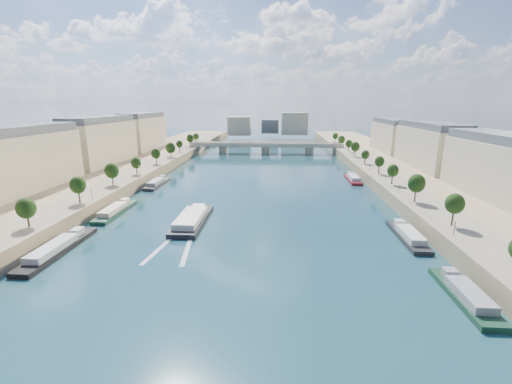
# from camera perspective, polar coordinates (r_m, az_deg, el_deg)

# --- Properties ---
(ground) EXTENTS (700.00, 700.00, 0.00)m
(ground) POSITION_cam_1_polar(r_m,az_deg,el_deg) (141.16, -0.19, -0.30)
(ground) COLOR #0C2735
(ground) RESTS_ON ground
(quay_left) EXTENTS (44.00, 520.00, 5.00)m
(quay_left) POSITION_cam_1_polar(r_m,az_deg,el_deg) (162.19, -26.48, 1.02)
(quay_left) COLOR #9E8460
(quay_left) RESTS_ON ground
(quay_right) EXTENTS (44.00, 520.00, 5.00)m
(quay_right) POSITION_cam_1_polar(r_m,az_deg,el_deg) (153.51, 27.71, 0.17)
(quay_right) COLOR #9E8460
(quay_right) RESTS_ON ground
(pave_left) EXTENTS (14.00, 520.00, 0.10)m
(pave_left) POSITION_cam_1_polar(r_m,az_deg,el_deg) (154.66, -21.77, 1.89)
(pave_left) COLOR gray
(pave_left) RESTS_ON quay_left
(pave_right) EXTENTS (14.00, 520.00, 0.10)m
(pave_right) POSITION_cam_1_polar(r_m,az_deg,el_deg) (147.47, 22.49, 1.24)
(pave_right) COLOR gray
(pave_right) RESTS_ON quay_right
(trees_left) EXTENTS (4.80, 268.80, 8.26)m
(trees_left) POSITION_cam_1_polar(r_m,az_deg,el_deg) (154.58, -20.98, 4.01)
(trees_left) COLOR #382B1E
(trees_left) RESTS_ON ground
(trees_right) EXTENTS (4.80, 268.80, 8.26)m
(trees_right) POSITION_cam_1_polar(r_m,az_deg,el_deg) (155.15, 20.85, 4.06)
(trees_right) COLOR #382B1E
(trees_right) RESTS_ON ground
(lamps_left) EXTENTS (0.36, 200.36, 4.28)m
(lamps_left) POSITION_cam_1_polar(r_m,az_deg,el_deg) (143.37, -21.93, 2.05)
(lamps_left) COLOR black
(lamps_left) RESTS_ON ground
(lamps_right) EXTENTS (0.36, 200.36, 4.28)m
(lamps_right) POSITION_cam_1_polar(r_m,az_deg,el_deg) (150.21, 20.38, 2.73)
(lamps_right) COLOR black
(lamps_right) RESTS_ON ground
(buildings_left) EXTENTS (16.00, 226.00, 23.20)m
(buildings_left) POSITION_cam_1_polar(r_m,az_deg,el_deg) (176.78, -28.74, 6.37)
(buildings_left) COLOR beige
(buildings_left) RESTS_ON ground
(buildings_right) EXTENTS (16.00, 226.00, 23.20)m
(buildings_right) POSITION_cam_1_polar(r_m,az_deg,el_deg) (167.38, 30.75, 5.75)
(buildings_right) COLOR beige
(buildings_right) RESTS_ON ground
(skyline) EXTENTS (79.00, 42.00, 22.00)m
(skyline) POSITION_cam_1_polar(r_m,az_deg,el_deg) (356.29, 2.84, 11.13)
(skyline) COLOR beige
(skyline) RESTS_ON ground
(bridge) EXTENTS (112.00, 12.00, 8.15)m
(bridge) POSITION_cam_1_polar(r_m,az_deg,el_deg) (254.88, 1.65, 7.58)
(bridge) COLOR #C1B79E
(bridge) RESTS_ON ground
(tour_barge) EXTENTS (8.30, 28.38, 3.84)m
(tour_barge) POSITION_cam_1_polar(r_m,az_deg,el_deg) (109.09, -10.60, -4.52)
(tour_barge) COLOR black
(tour_barge) RESTS_ON ground
(wake) EXTENTS (10.76, 25.97, 0.04)m
(wake) POSITION_cam_1_polar(r_m,az_deg,el_deg) (94.58, -13.04, -8.40)
(wake) COLOR silver
(wake) RESTS_ON ground
(moored_barges_left) EXTENTS (5.00, 159.91, 3.60)m
(moored_barges_left) POSITION_cam_1_polar(r_m,az_deg,el_deg) (101.28, -29.75, -7.96)
(moored_barges_left) COLOR #1C283E
(moored_barges_left) RESTS_ON ground
(moored_barges_right) EXTENTS (5.00, 166.49, 3.60)m
(moored_barges_right) POSITION_cam_1_polar(r_m,az_deg,el_deg) (94.98, 26.07, -8.94)
(moored_barges_right) COLOR black
(moored_barges_right) RESTS_ON ground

